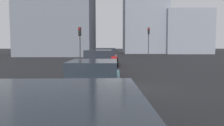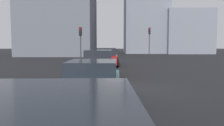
{
  "view_description": "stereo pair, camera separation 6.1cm",
  "coord_description": "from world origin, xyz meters",
  "px_view_note": "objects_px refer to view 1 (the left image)",
  "views": [
    {
      "loc": [
        -10.32,
        1.0,
        2.03
      ],
      "look_at": [
        1.47,
        0.96,
        1.04
      ],
      "focal_mm": 37.39,
      "sensor_mm": 36.0,
      "label": 1
    },
    {
      "loc": [
        -10.32,
        0.94,
        2.03
      ],
      "look_at": [
        1.47,
        0.96,
        1.04
      ],
      "focal_mm": 37.39,
      "sensor_mm": 36.0,
      "label": 2
    }
  ],
  "objects_px": {
    "car_teal_right_third": "(94,82)",
    "traffic_light_near_left": "(149,36)",
    "car_red_right_lead": "(106,57)",
    "car_maroon_right_second": "(98,64)",
    "traffic_light_near_right": "(80,37)"
  },
  "relations": [
    {
      "from": "car_teal_right_third",
      "to": "traffic_light_near_right",
      "type": "height_order",
      "value": "traffic_light_near_right"
    },
    {
      "from": "car_red_right_lead",
      "to": "traffic_light_near_right",
      "type": "height_order",
      "value": "traffic_light_near_right"
    },
    {
      "from": "car_maroon_right_second",
      "to": "car_teal_right_third",
      "type": "relative_size",
      "value": 0.93
    },
    {
      "from": "car_maroon_right_second",
      "to": "traffic_light_near_left",
      "type": "distance_m",
      "value": 19.48
    },
    {
      "from": "car_teal_right_third",
      "to": "traffic_light_near_left",
      "type": "relative_size",
      "value": 1.04
    },
    {
      "from": "car_red_right_lead",
      "to": "car_maroon_right_second",
      "type": "relative_size",
      "value": 1.12
    },
    {
      "from": "car_red_right_lead",
      "to": "traffic_light_near_left",
      "type": "bearing_deg",
      "value": -25.15
    },
    {
      "from": "car_teal_right_third",
      "to": "traffic_light_near_left",
      "type": "bearing_deg",
      "value": -11.98
    },
    {
      "from": "car_maroon_right_second",
      "to": "traffic_light_near_right",
      "type": "xyz_separation_m",
      "value": [
        10.53,
        2.52,
        1.91
      ]
    },
    {
      "from": "traffic_light_near_left",
      "to": "car_maroon_right_second",
      "type": "bearing_deg",
      "value": -15.51
    },
    {
      "from": "car_red_right_lead",
      "to": "traffic_light_near_right",
      "type": "bearing_deg",
      "value": 39.67
    },
    {
      "from": "car_red_right_lead",
      "to": "car_maroon_right_second",
      "type": "distance_m",
      "value": 6.97
    },
    {
      "from": "car_teal_right_third",
      "to": "traffic_light_near_right",
      "type": "distance_m",
      "value": 17.08
    },
    {
      "from": "car_red_right_lead",
      "to": "car_teal_right_third",
      "type": "xyz_separation_m",
      "value": [
        -13.18,
        0.15,
        -0.07
      ]
    },
    {
      "from": "car_maroon_right_second",
      "to": "traffic_light_near_right",
      "type": "distance_m",
      "value": 10.99
    }
  ]
}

